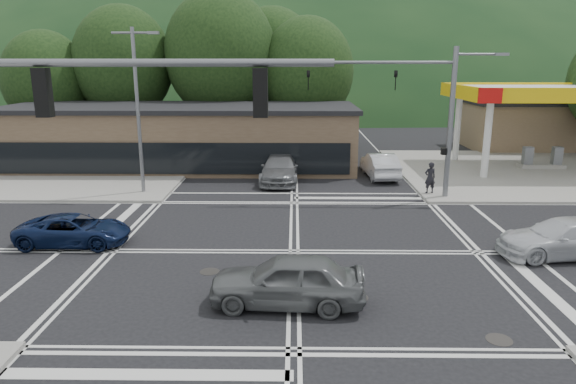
{
  "coord_description": "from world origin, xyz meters",
  "views": [
    {
      "loc": [
        0.0,
        -18.9,
        7.21
      ],
      "look_at": [
        -0.29,
        4.01,
        1.4
      ],
      "focal_mm": 32.0,
      "sensor_mm": 36.0,
      "label": 1
    }
  ],
  "objects_px": {
    "car_grey_center": "(287,280)",
    "car_queue_a": "(380,165)",
    "car_northbound": "(280,169)",
    "car_queue_b": "(376,162)",
    "pedestrian": "(430,178)",
    "car_blue_west": "(74,230)",
    "car_silver_east": "(564,238)"
  },
  "relations": [
    {
      "from": "car_grey_center",
      "to": "car_queue_a",
      "type": "xyz_separation_m",
      "value": [
        5.71,
        18.0,
        -0.01
      ]
    },
    {
      "from": "car_queue_a",
      "to": "car_queue_b",
      "type": "bearing_deg",
      "value": -93.16
    },
    {
      "from": "car_silver_east",
      "to": "car_queue_b",
      "type": "xyz_separation_m",
      "value": [
        -4.75,
        15.39,
        -0.04
      ]
    },
    {
      "from": "car_queue_a",
      "to": "car_queue_b",
      "type": "xyz_separation_m",
      "value": [
        0.0,
        1.59,
        -0.11
      ]
    },
    {
      "from": "car_silver_east",
      "to": "car_northbound",
      "type": "relative_size",
      "value": 0.89
    },
    {
      "from": "car_queue_b",
      "to": "car_grey_center",
      "type": "bearing_deg",
      "value": 69.19
    },
    {
      "from": "car_blue_west",
      "to": "car_queue_a",
      "type": "distance_m",
      "value": 19.27
    },
    {
      "from": "car_queue_a",
      "to": "car_northbound",
      "type": "relative_size",
      "value": 0.87
    },
    {
      "from": "car_silver_east",
      "to": "car_grey_center",
      "type": "bearing_deg",
      "value": -73.22
    },
    {
      "from": "car_blue_west",
      "to": "pedestrian",
      "type": "relative_size",
      "value": 2.55
    },
    {
      "from": "car_queue_a",
      "to": "pedestrian",
      "type": "height_order",
      "value": "pedestrian"
    },
    {
      "from": "pedestrian",
      "to": "car_blue_west",
      "type": "bearing_deg",
      "value": 15.55
    },
    {
      "from": "car_grey_center",
      "to": "pedestrian",
      "type": "height_order",
      "value": "pedestrian"
    },
    {
      "from": "pedestrian",
      "to": "car_northbound",
      "type": "bearing_deg",
      "value": -32.76
    },
    {
      "from": "car_grey_center",
      "to": "car_northbound",
      "type": "bearing_deg",
      "value": -173.95
    },
    {
      "from": "pedestrian",
      "to": "car_queue_b",
      "type": "bearing_deg",
      "value": -82.97
    },
    {
      "from": "car_northbound",
      "to": "car_grey_center",
      "type": "bearing_deg",
      "value": -85.76
    },
    {
      "from": "car_silver_east",
      "to": "car_blue_west",
      "type": "bearing_deg",
      "value": -98.18
    },
    {
      "from": "car_blue_west",
      "to": "car_queue_a",
      "type": "xyz_separation_m",
      "value": [
        14.43,
        12.77,
        0.18
      ]
    },
    {
      "from": "car_grey_center",
      "to": "car_queue_a",
      "type": "distance_m",
      "value": 18.88
    },
    {
      "from": "car_blue_west",
      "to": "car_silver_east",
      "type": "relative_size",
      "value": 0.89
    },
    {
      "from": "car_grey_center",
      "to": "car_queue_a",
      "type": "relative_size",
      "value": 0.98
    },
    {
      "from": "car_silver_east",
      "to": "car_queue_a",
      "type": "distance_m",
      "value": 14.6
    },
    {
      "from": "car_queue_a",
      "to": "car_northbound",
      "type": "height_order",
      "value": "car_northbound"
    },
    {
      "from": "car_queue_a",
      "to": "car_queue_b",
      "type": "height_order",
      "value": "car_queue_a"
    },
    {
      "from": "car_northbound",
      "to": "car_queue_a",
      "type": "bearing_deg",
      "value": 12.97
    },
    {
      "from": "car_queue_b",
      "to": "car_northbound",
      "type": "bearing_deg",
      "value": 19.43
    },
    {
      "from": "car_queue_a",
      "to": "pedestrian",
      "type": "bearing_deg",
      "value": 110.1
    },
    {
      "from": "car_grey_center",
      "to": "car_silver_east",
      "type": "bearing_deg",
      "value": 115.56
    },
    {
      "from": "car_grey_center",
      "to": "car_northbound",
      "type": "relative_size",
      "value": 0.85
    },
    {
      "from": "car_grey_center",
      "to": "car_queue_b",
      "type": "height_order",
      "value": "car_grey_center"
    },
    {
      "from": "pedestrian",
      "to": "car_grey_center",
      "type": "bearing_deg",
      "value": 49.27
    }
  ]
}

